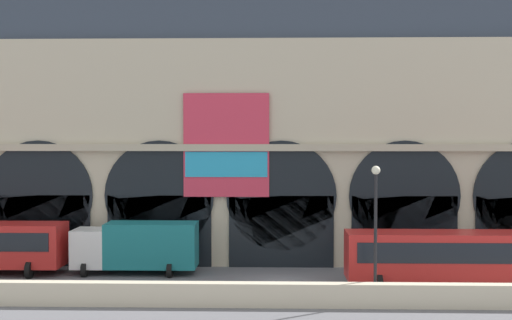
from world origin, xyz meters
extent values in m
plane|color=slate|center=(0.00, 0.00, 0.00)|extent=(200.00, 200.00, 0.00)
cube|color=beige|center=(0.00, -4.88, 0.59)|extent=(90.00, 0.70, 1.17)
cube|color=beige|center=(0.00, 7.15, 7.30)|extent=(48.45, 4.31, 14.61)
cube|color=#333D4C|center=(0.00, 7.45, 16.69)|extent=(48.45, 3.71, 4.17)
cube|color=black|center=(-15.63, 4.95, 2.30)|extent=(6.68, 0.20, 4.59)
cylinder|color=black|center=(-15.63, 4.95, 4.59)|extent=(7.03, 0.20, 7.03)
cube|color=black|center=(-7.81, 4.95, 2.30)|extent=(6.68, 0.20, 4.59)
cylinder|color=black|center=(-7.81, 4.95, 4.59)|extent=(7.03, 0.20, 7.03)
cube|color=black|center=(0.00, 4.95, 2.30)|extent=(6.68, 0.20, 4.59)
cylinder|color=black|center=(0.00, 4.95, 4.59)|extent=(7.03, 0.20, 7.03)
cube|color=black|center=(7.81, 4.95, 2.30)|extent=(6.68, 0.20, 4.59)
cylinder|color=black|center=(7.81, 4.95, 4.59)|extent=(7.03, 0.20, 7.03)
cube|color=#D8334C|center=(-3.50, 4.83, 7.81)|extent=(5.45, 0.12, 6.59)
cube|color=#26A5D8|center=(-3.50, 4.75, 6.59)|extent=(5.24, 0.04, 1.61)
cube|color=#B6AB91|center=(0.00, 4.85, 7.66)|extent=(48.45, 0.50, 0.44)
cylinder|color=black|center=(-14.89, 1.24, 0.50)|extent=(0.28, 1.00, 1.00)
cylinder|color=black|center=(-14.89, 3.49, 0.50)|extent=(0.28, 1.00, 1.00)
cube|color=white|center=(-11.65, 2.73, 1.57)|extent=(2.00, 2.30, 2.30)
cube|color=#19727A|center=(-7.90, 2.73, 1.77)|extent=(5.50, 2.30, 2.70)
cylinder|color=black|center=(-11.75, 1.70, 0.42)|extent=(0.28, 0.84, 0.84)
cylinder|color=black|center=(-11.75, 3.77, 0.42)|extent=(0.28, 0.84, 0.84)
cylinder|color=black|center=(-6.65, 1.70, 0.42)|extent=(0.28, 0.84, 0.84)
cylinder|color=black|center=(-6.65, 3.77, 0.42)|extent=(0.28, 0.84, 0.84)
cube|color=red|center=(9.04, -0.63, 1.80)|extent=(11.00, 2.50, 2.60)
cube|color=black|center=(9.04, -1.90, 2.15)|extent=(10.12, 0.04, 1.10)
cylinder|color=black|center=(5.19, -1.76, 0.50)|extent=(0.28, 1.00, 1.00)
cylinder|color=black|center=(5.19, 0.49, 0.50)|extent=(0.28, 1.00, 1.00)
cylinder|color=black|center=(12.89, 0.49, 0.50)|extent=(0.28, 1.00, 1.00)
cylinder|color=black|center=(4.61, -4.08, 3.25)|extent=(0.16, 0.16, 6.50)
sphere|color=#F2EDCC|center=(4.61, -4.08, 6.68)|extent=(0.44, 0.44, 0.44)
camera|label=1|loc=(-0.44, -36.97, 8.34)|focal=46.29mm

